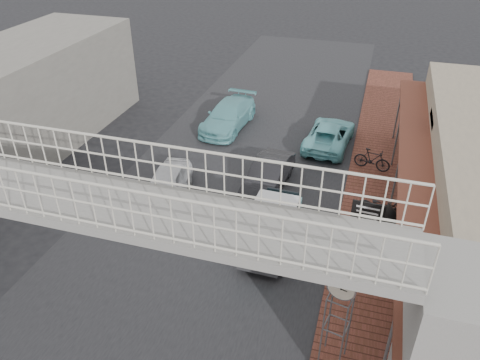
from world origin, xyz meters
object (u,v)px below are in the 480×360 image
Objects in this scene: angkot_curb at (329,134)px; arrow_sign at (391,219)px; dark_sedan at (268,175)px; motorcycle_far at (372,159)px; angkot_van at (271,225)px; street_clock at (342,290)px; white_hatchback at (167,185)px; motorcycle_near at (382,207)px; angkot_far at (228,116)px.

arrow_sign is at bearing 112.83° from angkot_curb.
motorcycle_far is at bearing 38.08° from dark_sedan.
angkot_van is 5.27m from street_clock.
angkot_curb is at bearing 41.90° from white_hatchback.
street_clock reaches higher than motorcycle_far.
white_hatchback is at bearing 106.60° from motorcycle_near.
dark_sedan is at bearing 71.86° from angkot_curb.
white_hatchback is 1.21× the size of street_clock.
dark_sedan is at bearing 20.29° from white_hatchback.
motorcycle_far is (4.28, 2.81, -0.04)m from dark_sedan.
white_hatchback is 0.86× the size of angkot_curb.
motorcycle_near is at bearing 96.15° from arrow_sign.
motorcycle_far is at bearing 99.56° from street_clock.
angkot_far is (-5.63, 0.56, 0.08)m from angkot_curb.
motorcycle_far is at bearing -14.17° from angkot_far.
white_hatchback is 9.36m from arrow_sign.
street_clock reaches higher than motorcycle_near.
white_hatchback reaches higher than angkot_curb.
arrow_sign is (8.61, -9.63, 1.67)m from angkot_far.
angkot_van is 1.86× the size of motorcycle_near.
angkot_curb reaches higher than motorcycle_near.
street_clock is (3.88, -8.19, 2.08)m from dark_sedan.
white_hatchback is 2.00× the size of motorcycle_near.
angkot_far is 2.53× the size of motorcycle_near.
arrow_sign reaches higher than angkot_far.
angkot_van is at bearing 138.66° from motorcycle_near.
angkot_far is at bearing -1.02° from angkot_curb.
motorcycle_near is at bearing 120.73° from angkot_curb.
angkot_van reaches higher than angkot_curb.
white_hatchback reaches higher than motorcycle_far.
motorcycle_near is at bearing -158.30° from motorcycle_far.
motorcycle_near is 7.58m from street_clock.
street_clock is 4.12m from arrow_sign.
angkot_far is at bearing 80.34° from white_hatchback.
arrow_sign is at bearing -21.06° from white_hatchback.
motorcycle_near is at bearing -0.35° from white_hatchback.
dark_sedan reaches higher than motorcycle_far.
angkot_van is at bearing 135.54° from street_clock.
white_hatchback reaches higher than dark_sedan.
angkot_van is (-0.94, -8.87, 0.47)m from angkot_curb.
motorcycle_near is at bearing 93.79° from street_clock.
street_clock is (2.79, -4.15, 1.64)m from angkot_van.
angkot_far is 13.03m from arrow_sign.
angkot_van is (1.09, -4.04, 0.44)m from dark_sedan.
angkot_far is at bearing 135.59° from arrow_sign.
angkot_far is 1.36× the size of angkot_van.
angkot_van is 1.26× the size of arrow_sign.
angkot_far reaches higher than motorcycle_near.
street_clock reaches higher than white_hatchback.
angkot_curb is 0.93× the size of angkot_far.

